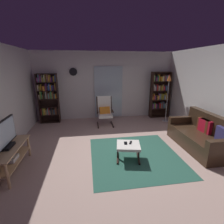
% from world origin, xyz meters
% --- Properties ---
extents(ground_plane, '(7.02, 7.02, 0.00)m').
position_xyz_m(ground_plane, '(0.00, 0.00, 0.00)').
color(ground_plane, tan).
extents(wall_back, '(5.60, 0.06, 2.60)m').
position_xyz_m(wall_back, '(0.00, 2.90, 1.30)').
color(wall_back, silver).
rests_on(wall_back, ground).
extents(glass_door_panel, '(1.10, 0.01, 2.00)m').
position_xyz_m(glass_door_panel, '(0.12, 2.83, 1.05)').
color(glass_door_panel, silver).
extents(area_rug, '(2.07, 2.11, 0.01)m').
position_xyz_m(area_rug, '(0.35, -0.20, 0.00)').
color(area_rug, '#2B5C4C').
rests_on(area_rug, ground).
extents(tv_stand, '(0.49, 1.20, 0.53)m').
position_xyz_m(tv_stand, '(-2.33, -0.37, 0.35)').
color(tv_stand, tan).
rests_on(tv_stand, ground).
extents(television, '(0.20, 0.87, 0.57)m').
position_xyz_m(television, '(-2.33, -0.37, 0.79)').
color(television, black).
rests_on(television, tv_stand).
extents(bookshelf_near_tv, '(0.70, 0.30, 1.81)m').
position_xyz_m(bookshelf_near_tv, '(-2.12, 2.62, 1.00)').
color(bookshelf_near_tv, black).
rests_on(bookshelf_near_tv, ground).
extents(bookshelf_near_sofa, '(0.73, 0.30, 1.84)m').
position_xyz_m(bookshelf_near_sofa, '(2.18, 2.65, 0.98)').
color(bookshelf_near_sofa, black).
rests_on(bookshelf_near_sofa, ground).
extents(leather_sofa, '(0.83, 1.74, 0.89)m').
position_xyz_m(leather_sofa, '(2.17, -0.06, 0.32)').
color(leather_sofa, '#362518').
rests_on(leather_sofa, ground).
extents(lounge_armchair, '(0.57, 0.66, 1.02)m').
position_xyz_m(lounge_armchair, '(-0.12, 2.08, 0.53)').
color(lounge_armchair, black).
rests_on(lounge_armchair, ground).
extents(ottoman, '(0.60, 0.57, 0.37)m').
position_xyz_m(ottoman, '(0.15, -0.31, 0.31)').
color(ottoman, white).
rests_on(ottoman, ground).
extents(tv_remote, '(0.10, 0.15, 0.02)m').
position_xyz_m(tv_remote, '(0.22, -0.25, 0.38)').
color(tv_remote, black).
rests_on(tv_remote, ottoman).
extents(cell_phone, '(0.09, 0.15, 0.01)m').
position_xyz_m(cell_phone, '(0.10, -0.26, 0.38)').
color(cell_phone, black).
rests_on(cell_phone, ottoman).
extents(floor_lamp_by_shelf, '(0.22, 0.22, 1.76)m').
position_xyz_m(floor_lamp_by_shelf, '(2.24, 2.05, 1.34)').
color(floor_lamp_by_shelf, '#A5A5AD').
rests_on(floor_lamp_by_shelf, ground).
extents(wall_clock, '(0.29, 0.03, 0.29)m').
position_xyz_m(wall_clock, '(-1.20, 2.82, 1.85)').
color(wall_clock, silver).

